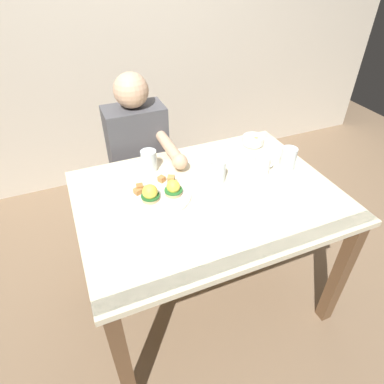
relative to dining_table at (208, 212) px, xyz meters
The scene contains 11 objects.
ground_plane 0.63m from the dining_table, ahead, with size 6.00×6.00×0.00m, color #7F664C.
back_wall 1.64m from the dining_table, 90.00° to the left, with size 4.80×0.10×2.60m, color beige.
dining_table is the anchor object (origin of this frame).
eggs_benedict_plate 0.26m from the dining_table, 163.27° to the left, with size 0.27×0.27×0.09m.
fruit_bowl 0.56m from the dining_table, 36.82° to the left, with size 0.12×0.12×0.06m.
coffee_mug 0.37m from the dining_table, 10.66° to the left, with size 0.11×0.08×0.09m.
fork 0.40m from the dining_table, 50.34° to the left, with size 0.08×0.15×0.00m.
water_glass_near 0.50m from the dining_table, ahead, with size 0.08×0.08×0.11m.
water_glass_far 0.39m from the dining_table, 122.29° to the left, with size 0.08×0.08×0.11m.
water_glass_extra 0.20m from the dining_table, 43.52° to the left, with size 0.07×0.07×0.11m.
diner_person 0.62m from the dining_table, 105.79° to the left, with size 0.34×0.54×1.14m.
Camera 1 is at (-0.54, -1.09, 1.68)m, focal length 30.83 mm.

